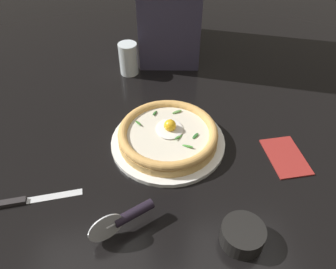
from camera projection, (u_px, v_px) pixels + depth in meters
ground_plane at (178, 152)px, 0.89m from camera, size 2.40×2.40×0.03m
pizza_plate at (168, 141)px, 0.89m from camera, size 0.31×0.31×0.01m
pizza at (168, 134)px, 0.87m from camera, size 0.27×0.27×0.06m
side_bowl at (242, 235)px, 0.67m from camera, size 0.09×0.09×0.04m
pizza_cutter at (126, 217)px, 0.68m from camera, size 0.08×0.14×0.08m
table_knife at (19, 201)px, 0.75m from camera, size 0.05×0.22×0.01m
drinking_glass at (129, 61)px, 1.12m from camera, size 0.06×0.06×0.11m
folded_napkin at (286, 156)px, 0.85m from camera, size 0.15×0.10×0.01m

